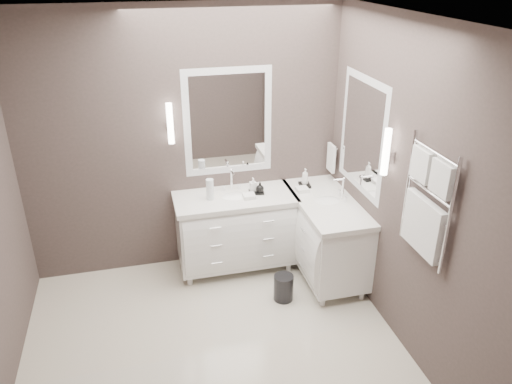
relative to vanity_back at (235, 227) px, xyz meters
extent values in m
cube|color=beige|center=(-0.45, -1.23, -0.49)|extent=(3.20, 3.00, 0.01)
cube|color=white|center=(-0.45, -1.23, 2.22)|extent=(3.20, 3.00, 0.01)
cube|color=#453937|center=(-0.45, 0.28, 0.86)|extent=(3.20, 0.01, 2.70)
cube|color=#453937|center=(-0.45, -2.73, 0.86)|extent=(3.20, 0.01, 2.70)
cube|color=#453937|center=(1.15, -1.23, 0.86)|extent=(0.01, 3.00, 2.70)
cube|color=white|center=(0.00, 0.00, -0.04)|extent=(1.20, 0.55, 0.70)
cube|color=white|center=(0.00, 0.00, 0.34)|extent=(1.24, 0.59, 0.05)
ellipsoid|color=white|center=(0.00, 0.00, 0.32)|extent=(0.36, 0.28, 0.12)
cylinder|color=white|center=(0.00, 0.16, 0.47)|extent=(0.02, 0.02, 0.22)
cube|color=white|center=(0.88, -0.33, -0.04)|extent=(0.55, 1.20, 0.70)
cube|color=white|center=(0.88, -0.33, 0.34)|extent=(0.59, 1.24, 0.05)
ellipsoid|color=white|center=(0.88, -0.33, 0.32)|extent=(0.36, 0.28, 0.12)
cylinder|color=white|center=(1.04, -0.33, 0.47)|extent=(0.02, 0.02, 0.22)
cube|color=white|center=(0.00, 0.26, 1.06)|extent=(0.90, 0.02, 1.10)
cube|color=white|center=(0.00, 0.26, 1.06)|extent=(0.77, 0.02, 0.96)
cube|color=white|center=(1.14, -0.43, 1.06)|extent=(0.02, 0.90, 1.10)
cube|color=white|center=(1.14, -0.43, 1.06)|extent=(0.02, 0.90, 0.96)
cube|color=white|center=(-0.58, 0.20, 1.06)|extent=(0.05, 0.05, 0.10)
cylinder|color=white|center=(-0.58, 0.20, 1.11)|extent=(0.06, 0.06, 0.40)
cube|color=white|center=(1.08, -1.01, 1.06)|extent=(0.05, 0.05, 0.10)
cylinder|color=white|center=(1.08, -1.01, 1.11)|extent=(0.06, 0.06, 0.40)
cylinder|color=white|center=(1.10, 0.13, 0.76)|extent=(0.02, 0.22, 0.02)
cube|color=white|center=(1.08, 0.13, 0.62)|extent=(0.03, 0.17, 0.30)
cylinder|color=white|center=(1.10, -1.90, 0.96)|extent=(0.03, 0.03, 0.90)
cylinder|color=white|center=(1.10, -1.35, 0.96)|extent=(0.03, 0.03, 0.90)
cube|color=white|center=(1.10, -1.76, 1.19)|extent=(0.06, 0.22, 0.24)
cube|color=white|center=(1.10, -1.50, 1.19)|extent=(0.06, 0.22, 0.24)
cube|color=white|center=(1.10, -1.63, 0.75)|extent=(0.06, 0.46, 0.42)
cylinder|color=black|center=(0.33, -0.67, -0.35)|extent=(0.20, 0.20, 0.27)
cube|color=black|center=(0.23, 0.01, 0.38)|extent=(0.17, 0.14, 0.02)
cube|color=black|center=(0.77, 0.06, 0.38)|extent=(0.13, 0.16, 0.02)
cylinder|color=silver|center=(-0.25, -0.01, 0.47)|extent=(0.09, 0.09, 0.22)
imported|color=white|center=(0.20, 0.03, 0.46)|extent=(0.07, 0.07, 0.14)
imported|color=black|center=(0.26, -0.02, 0.44)|extent=(0.09, 0.09, 0.11)
imported|color=white|center=(0.77, 0.06, 0.47)|extent=(0.07, 0.07, 0.17)
camera|label=1|loc=(-0.91, -4.47, 2.59)|focal=35.00mm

